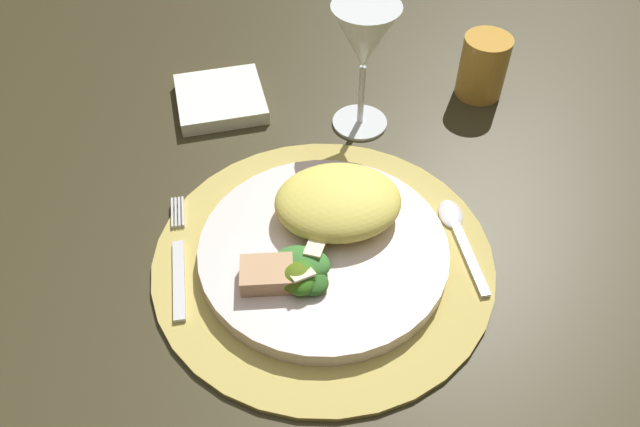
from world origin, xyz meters
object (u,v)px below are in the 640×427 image
(dinner_plate, at_px, (323,251))
(amber_tumbler, at_px, (483,67))
(fork, at_px, (179,261))
(napkin, at_px, (221,99))
(spoon, at_px, (457,229))
(dining_table, at_px, (310,262))
(wine_glass, at_px, (365,42))

(dinner_plate, xyz_separation_m, amber_tumbler, (0.24, 0.28, 0.03))
(fork, bearing_deg, napkin, 82.94)
(fork, relative_size, spoon, 1.24)
(napkin, height_order, amber_tumbler, amber_tumbler)
(dinner_plate, distance_m, amber_tumbler, 0.37)
(dinner_plate, height_order, napkin, dinner_plate)
(dinner_plate, height_order, amber_tumbler, amber_tumbler)
(dinner_plate, relative_size, spoon, 1.93)
(dining_table, relative_size, spoon, 8.89)
(napkin, bearing_deg, dinner_plate, -66.83)
(dinner_plate, bearing_deg, fork, 179.08)
(fork, height_order, spoon, spoon)
(wine_glass, bearing_deg, dinner_plate, -106.12)
(napkin, bearing_deg, amber_tumbler, 0.30)
(dining_table, distance_m, fork, 0.21)
(spoon, distance_m, wine_glass, 0.25)
(dining_table, distance_m, dinner_plate, 0.16)
(dinner_plate, bearing_deg, wine_glass, 73.88)
(wine_glass, xyz_separation_m, amber_tumbler, (0.17, 0.06, -0.08))
(napkin, bearing_deg, spoon, -43.08)
(dining_table, xyz_separation_m, dinner_plate, (0.01, -0.09, 0.13))
(dinner_plate, bearing_deg, spoon, 9.96)
(dining_table, bearing_deg, spoon, -21.54)
(wine_glass, bearing_deg, amber_tumbler, 17.97)
(fork, bearing_deg, dinner_plate, -0.92)
(fork, xyz_separation_m, spoon, (0.31, 0.02, -0.00))
(spoon, bearing_deg, amber_tumbler, 71.26)
(spoon, relative_size, amber_tumbler, 1.59)
(dinner_plate, bearing_deg, dining_table, 96.55)
(wine_glass, bearing_deg, fork, -134.49)
(spoon, relative_size, napkin, 1.19)
(wine_glass, distance_m, amber_tumbler, 0.20)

